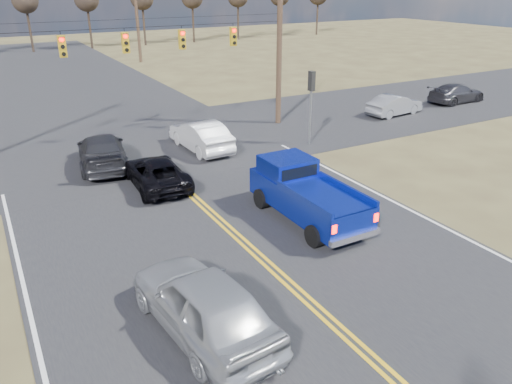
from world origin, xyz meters
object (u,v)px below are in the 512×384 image
white_car_queue (201,135)px  dgrey_car_queue (102,151)px  cross_car_east_near (395,105)px  silver_suv (203,303)px  cross_car_east_far (457,93)px  black_suv (156,172)px  pickup_truck (305,194)px

white_car_queue → dgrey_car_queue: bearing=-2.3°
white_car_queue → cross_car_east_near: 13.89m
silver_suv → dgrey_car_queue: 13.52m
cross_car_east_far → white_car_queue: bearing=91.2°
black_suv → pickup_truck: bearing=126.4°
cross_car_east_near → cross_car_east_far: cross_car_east_near is taller
white_car_queue → cross_car_east_near: (13.89, 0.46, -0.10)m
cross_car_east_far → pickup_truck: bearing=115.5°
pickup_truck → white_car_queue: pickup_truck is taller
dgrey_car_queue → cross_car_east_far: dgrey_car_queue is taller
white_car_queue → cross_car_east_near: size_ratio=1.15×
pickup_truck → cross_car_east_near: pickup_truck is taller
black_suv → cross_car_east_near: cross_car_east_near is taller
silver_suv → white_car_queue: (5.77, 13.50, -0.09)m
pickup_truck → cross_car_east_far: pickup_truck is taller
white_car_queue → black_suv: bearing=42.7°
pickup_truck → black_suv: pickup_truck is taller
white_car_queue → cross_car_east_near: bearing=179.6°
black_suv → white_car_queue: bearing=-132.1°
dgrey_car_queue → cross_car_east_near: dgrey_car_queue is taller
cross_car_east_near → dgrey_car_queue: bearing=84.9°
dgrey_car_queue → cross_car_east_far: size_ratio=1.13×
black_suv → cross_car_east_far: cross_car_east_far is taller
silver_suv → white_car_queue: bearing=-119.3°
cross_car_east_far → dgrey_car_queue: bearing=90.6°
cross_car_east_near → pickup_truck: bearing=118.9°
pickup_truck → silver_suv: 7.21m
black_suv → dgrey_car_queue: 3.91m
black_suv → white_car_queue: (3.65, 3.65, 0.14)m
pickup_truck → cross_car_east_near: size_ratio=1.33×
silver_suv → black_suv: 10.08m
cross_car_east_far → silver_suv: bearing=117.5°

